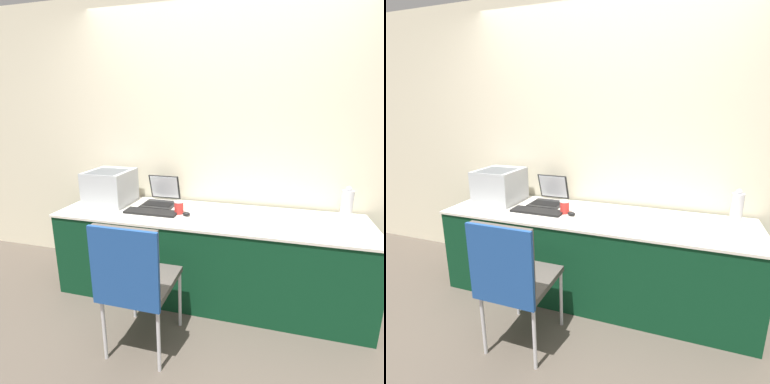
{
  "view_description": "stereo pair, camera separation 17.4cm",
  "coord_description": "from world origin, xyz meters",
  "views": [
    {
      "loc": [
        0.5,
        -1.99,
        1.59
      ],
      "look_at": [
        -0.15,
        0.38,
        0.92
      ],
      "focal_mm": 28.0,
      "sensor_mm": 36.0,
      "label": 1
    },
    {
      "loc": [
        0.67,
        -1.94,
        1.59
      ],
      "look_at": [
        -0.15,
        0.38,
        0.92
      ],
      "focal_mm": 28.0,
      "sensor_mm": 36.0,
      "label": 2
    }
  ],
  "objects": [
    {
      "name": "metal_pitcher",
      "position": [
        1.1,
        0.58,
        0.87
      ],
      "size": [
        0.09,
        0.09,
        0.27
      ],
      "color": "silver",
      "rests_on": "table"
    },
    {
      "name": "laptop_left",
      "position": [
        -0.49,
        0.54,
        0.8
      ],
      "size": [
        0.3,
        0.33,
        0.26
      ],
      "color": "black",
      "rests_on": "table"
    },
    {
      "name": "wall_back",
      "position": [
        0.0,
        0.77,
        1.3
      ],
      "size": [
        8.0,
        0.05,
        2.6
      ],
      "color": "beige",
      "rests_on": "ground_plane"
    },
    {
      "name": "ground_plane",
      "position": [
        0.0,
        0.0,
        0.0
      ],
      "size": [
        14.0,
        14.0,
        0.0
      ],
      "primitive_type": "plane",
      "color": "brown"
    },
    {
      "name": "mouse",
      "position": [
        -0.17,
        0.27,
        0.76
      ],
      "size": [
        0.07,
        0.04,
        0.04
      ],
      "color": "black",
      "rests_on": "table"
    },
    {
      "name": "table",
      "position": [
        0.0,
        0.35,
        0.37
      ],
      "size": [
        2.58,
        0.72,
        0.74
      ],
      "color": "#0C381E",
      "rests_on": "ground_plane"
    },
    {
      "name": "chair",
      "position": [
        -0.29,
        -0.47,
        0.6
      ],
      "size": [
        0.43,
        0.49,
        0.96
      ],
      "color": "#4C4742",
      "rests_on": "ground_plane"
    },
    {
      "name": "coffee_cup",
      "position": [
        -0.24,
        0.32,
        0.8
      ],
      "size": [
        0.08,
        0.08,
        0.11
      ],
      "color": "red",
      "rests_on": "table"
    },
    {
      "name": "printer",
      "position": [
        -0.96,
        0.44,
        0.91
      ],
      "size": [
        0.38,
        0.42,
        0.31
      ],
      "color": "#B2B7BC",
      "rests_on": "table"
    },
    {
      "name": "external_keyboard",
      "position": [
        -0.48,
        0.26,
        0.75
      ],
      "size": [
        0.46,
        0.14,
        0.02
      ],
      "color": "black",
      "rests_on": "table"
    }
  ]
}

